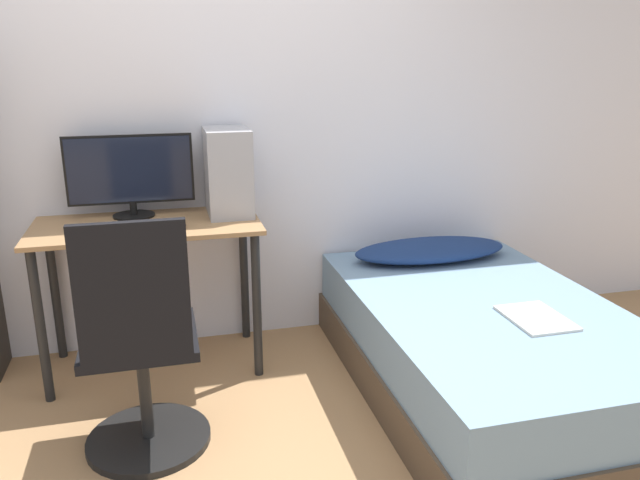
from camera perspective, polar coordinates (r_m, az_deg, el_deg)
The scene contains 10 objects.
wall_back at distance 3.38m, azimuth -11.65°, elevation 11.02°, with size 8.00×0.05×2.50m.
desk at distance 3.20m, azimuth -15.38°, elevation -0.73°, with size 1.09×0.55×0.77m.
office_chair at distance 2.59m, azimuth -16.02°, elevation -10.77°, with size 0.51×0.51×1.01m.
bed at distance 3.11m, azimuth 14.82°, elevation -9.47°, with size 1.16×1.84×0.45m.
pillow at distance 3.55m, azimuth 10.06°, elevation -0.90°, with size 0.88×0.36×0.11m.
magazine at distance 2.91m, azimuth 19.16°, elevation -6.75°, with size 0.24×0.32×0.01m.
monitor at distance 3.27m, azimuth -16.95°, elevation 5.83°, with size 0.62×0.21×0.41m.
keyboard at distance 3.06m, azimuth -17.31°, elevation 0.99°, with size 0.40×0.13×0.02m.
pc_tower at distance 3.22m, azimuth -8.42°, elevation 6.18°, with size 0.22×0.33×0.44m.
mouse at distance 3.05m, azimuth -12.66°, elevation 1.33°, with size 0.06×0.09×0.02m.
Camera 1 is at (-0.17, -1.87, 1.57)m, focal length 35.00 mm.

